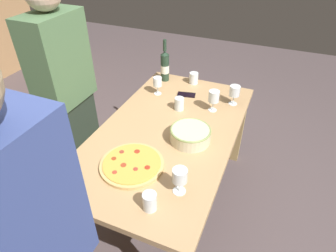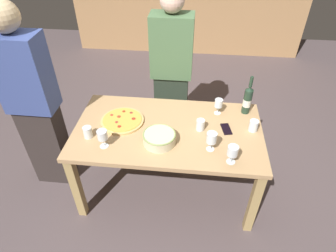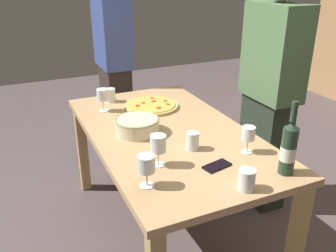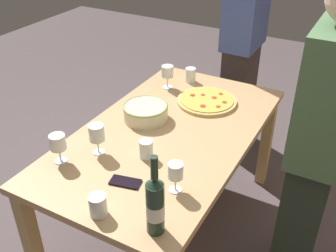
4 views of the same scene
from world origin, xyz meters
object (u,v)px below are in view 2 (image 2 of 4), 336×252
wine_glass_far_right (102,135)px  cup_spare (254,126)px  wine_glass_by_bottle (233,152)px  cell_phone (226,129)px  serving_bowl (159,138)px  dining_table (168,137)px  person_guest_left (172,72)px  wine_glass_far_left (212,138)px  pizza (122,120)px  wine_glass_near_pizza (219,104)px  cup_amber (200,125)px  cup_ceramic (88,132)px  person_host (34,104)px  wine_bottle (248,100)px

wine_glass_far_right → cup_spare: size_ratio=1.60×
wine_glass_by_bottle → cup_spare: size_ratio=1.57×
wine_glass_by_bottle → cell_phone: bearing=92.3°
cup_spare → serving_bowl: bearing=-162.8°
dining_table → person_guest_left: (-0.05, 0.79, 0.20)m
serving_bowl → wine_glass_far_left: (0.41, -0.04, 0.07)m
pizza → cup_spare: cup_spare is taller
pizza → wine_glass_near_pizza: (0.83, 0.21, 0.09)m
serving_bowl → wine_glass_far_right: wine_glass_far_right is taller
serving_bowl → cup_amber: cup_amber is taller
cup_spare → cell_phone: bearing=-176.0°
serving_bowl → cup_amber: 0.38m
cup_amber → cup_ceramic: (-0.91, -0.19, 0.00)m
wine_glass_near_pizza → wine_glass_far_left: 0.49m
pizza → person_guest_left: size_ratio=0.22×
dining_table → person_guest_left: person_guest_left is taller
serving_bowl → cell_phone: bearing=22.1°
cup_amber → cup_ceramic: 0.93m
cup_ceramic → serving_bowl: bearing=-0.7°
pizza → person_host: person_host is taller
serving_bowl → wine_glass_far_left: bearing=-5.1°
dining_table → wine_glass_far_left: size_ratio=9.78×
wine_glass_near_pizza → cup_amber: 0.30m
wine_glass_near_pizza → cup_ceramic: (-1.07, -0.44, -0.05)m
cup_spare → person_guest_left: person_guest_left is taller
serving_bowl → person_host: person_host is taller
wine_glass_by_bottle → cup_spare: wine_glass_by_bottle is taller
dining_table → wine_glass_near_pizza: size_ratio=10.84×
wine_glass_far_left → wine_glass_far_right: wine_glass_far_left is taller
wine_glass_far_left → person_host: bearing=171.3°
pizza → wine_glass_far_left: bearing=-19.5°
wine_glass_near_pizza → cell_phone: 0.26m
dining_table → pizza: size_ratio=4.24×
wine_bottle → wine_glass_by_bottle: size_ratio=2.38×
wine_glass_far_left → cell_phone: wine_glass_far_left is taller
person_guest_left → wine_glass_far_left: bearing=18.5°
serving_bowl → cup_spare: size_ratio=2.71×
pizza → wine_glass_by_bottle: 1.00m
pizza → wine_glass_far_right: wine_glass_far_right is taller
serving_bowl → person_guest_left: bearing=89.7°
pizza → cup_amber: size_ratio=3.86×
cup_spare → cell_phone: cup_spare is taller
wine_bottle → cup_spare: wine_bottle is taller
serving_bowl → wine_glass_far_left: wine_glass_far_left is taller
wine_bottle → pizza: bearing=-166.7°
cell_phone → pizza: bearing=-13.1°
wine_bottle → person_guest_left: 0.87m
person_host → person_guest_left: 1.35m
dining_table → wine_glass_by_bottle: bearing=-33.5°
wine_glass_by_bottle → person_guest_left: 1.26m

